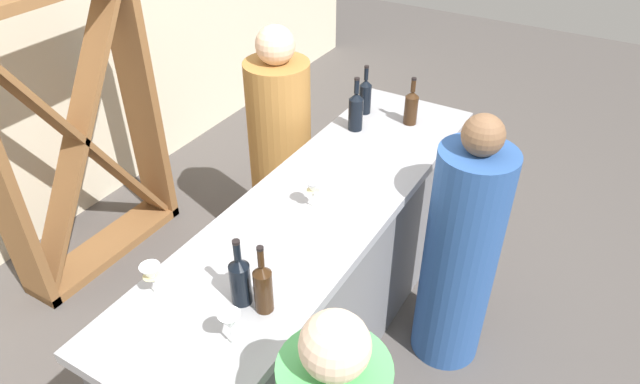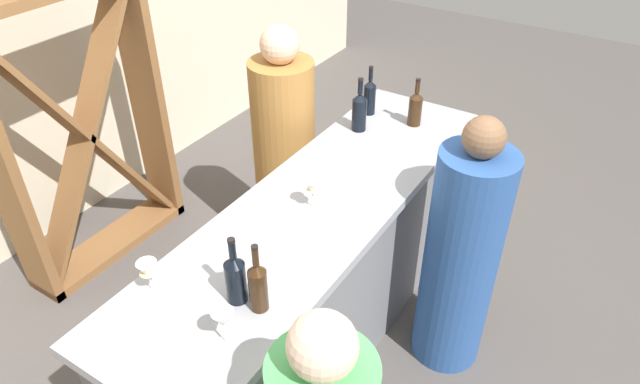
% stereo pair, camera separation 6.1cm
% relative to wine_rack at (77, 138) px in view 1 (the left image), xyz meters
% --- Properties ---
extents(ground_plane, '(12.00, 12.00, 0.00)m').
position_rel_wine_rack_xyz_m(ground_plane, '(0.07, -1.65, -0.88)').
color(ground_plane, '#4C4744').
extents(back_wall, '(8.00, 0.10, 2.80)m').
position_rel_wine_rack_xyz_m(back_wall, '(0.07, 0.55, 0.52)').
color(back_wall, beige).
rests_on(back_wall, ground).
extents(bar_counter, '(2.47, 0.68, 0.99)m').
position_rel_wine_rack_xyz_m(bar_counter, '(0.07, -1.65, -0.38)').
color(bar_counter, slate).
rests_on(bar_counter, ground).
extents(wine_rack, '(1.11, 0.28, 1.77)m').
position_rel_wine_rack_xyz_m(wine_rack, '(0.00, 0.00, 0.00)').
color(wine_rack, brown).
rests_on(wine_rack, ground).
extents(wine_bottle_leftmost_near_black, '(0.08, 0.08, 0.30)m').
position_rel_wine_rack_xyz_m(wine_bottle_leftmost_near_black, '(-0.63, -1.72, 0.22)').
color(wine_bottle_leftmost_near_black, black).
rests_on(wine_bottle_leftmost_near_black, bar_counter).
extents(wine_bottle_second_left_amber_brown, '(0.07, 0.07, 0.30)m').
position_rel_wine_rack_xyz_m(wine_bottle_second_left_amber_brown, '(-0.62, -1.82, 0.23)').
color(wine_bottle_second_left_amber_brown, '#331E0F').
rests_on(wine_bottle_second_left_amber_brown, bar_counter).
extents(wine_bottle_center_near_black, '(0.08, 0.08, 0.31)m').
position_rel_wine_rack_xyz_m(wine_bottle_center_near_black, '(0.77, -1.47, 0.23)').
color(wine_bottle_center_near_black, black).
rests_on(wine_bottle_center_near_black, bar_counter).
extents(wine_bottle_second_right_near_black, '(0.07, 0.07, 0.30)m').
position_rel_wine_rack_xyz_m(wine_bottle_second_right_near_black, '(0.98, -1.42, 0.22)').
color(wine_bottle_second_right_near_black, black).
rests_on(wine_bottle_second_right_near_black, bar_counter).
extents(wine_bottle_rightmost_amber_brown, '(0.08, 0.08, 0.28)m').
position_rel_wine_rack_xyz_m(wine_bottle_rightmost_amber_brown, '(1.00, -1.71, 0.22)').
color(wine_bottle_rightmost_amber_brown, '#331E0F').
rests_on(wine_bottle_rightmost_amber_brown, bar_counter).
extents(wine_glass_near_left, '(0.08, 0.08, 0.16)m').
position_rel_wine_rack_xyz_m(wine_glass_near_left, '(-0.82, -1.82, 0.23)').
color(wine_glass_near_left, white).
rests_on(wine_glass_near_left, bar_counter).
extents(wine_glass_near_center, '(0.07, 0.07, 0.15)m').
position_rel_wine_rack_xyz_m(wine_glass_near_center, '(0.01, -1.65, 0.22)').
color(wine_glass_near_center, white).
rests_on(wine_glass_near_center, bar_counter).
extents(wine_glass_near_right, '(0.08, 0.08, 0.15)m').
position_rel_wine_rack_xyz_m(wine_glass_near_right, '(-0.78, -1.42, 0.21)').
color(wine_glass_near_right, white).
rests_on(wine_glass_near_right, bar_counter).
extents(person_left_guest, '(0.45, 0.45, 1.46)m').
position_rel_wine_rack_xyz_m(person_left_guest, '(0.40, -2.27, -0.21)').
color(person_left_guest, '#284C8C').
rests_on(person_left_guest, ground).
extents(person_right_guest, '(0.44, 0.44, 1.55)m').
position_rel_wine_rack_xyz_m(person_right_guest, '(0.67, -1.01, -0.17)').
color(person_right_guest, '#9E6B33').
rests_on(person_right_guest, ground).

